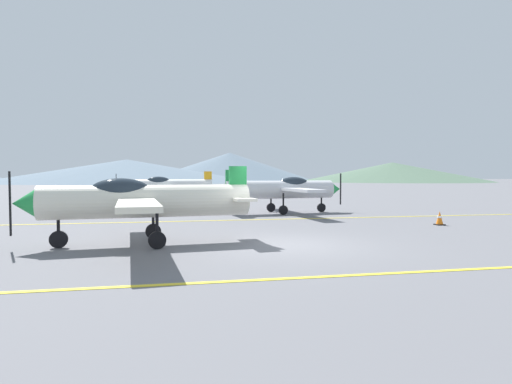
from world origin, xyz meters
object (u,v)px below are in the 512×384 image
Objects in this scene: airplane_mid at (284,189)px; airplane_near at (140,200)px; airplane_far at (166,186)px; traffic_cone_front at (440,218)px.

airplane_near is at bearing -127.06° from airplane_mid.
traffic_cone_front is at bearing -53.70° from airplane_far.
traffic_cone_front is (4.93, -6.74, -1.06)m from airplane_mid.
airplane_far is at bearing 126.37° from airplane_mid.
airplane_mid is (7.10, 9.40, 0.00)m from airplane_near.
airplane_far is 19.42m from traffic_cone_front.
airplane_mid is 8.42m from traffic_cone_front.
airplane_near is 1.00× the size of airplane_mid.
airplane_near and airplane_mid have the same top height.
airplane_near is at bearing -91.73° from airplane_far.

